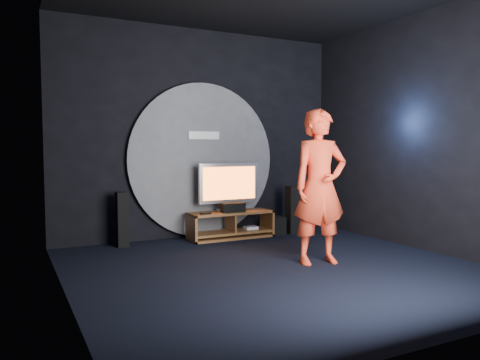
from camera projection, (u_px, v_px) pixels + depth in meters
name	position (u px, v px, depth m)	size (l,w,h in m)	color
floor	(278.00, 269.00, 5.86)	(5.00, 5.00, 0.00)	black
back_wall	(201.00, 134.00, 7.96)	(5.00, 0.04, 3.50)	black
front_wall	(453.00, 117.00, 3.51)	(5.00, 0.04, 3.50)	black
left_wall	(62.00, 124.00, 4.61)	(0.04, 5.00, 3.50)	black
right_wall	(424.00, 132.00, 6.87)	(0.04, 5.00, 3.50)	black
wall_disc_panel	(203.00, 160.00, 7.94)	(2.60, 0.11, 2.60)	#515156
media_console	(231.00, 227.00, 7.83)	(1.45, 0.45, 0.45)	brown
tv	(229.00, 185.00, 7.83)	(1.08, 0.22, 0.81)	#BBBCC3
center_speaker	(233.00, 208.00, 7.72)	(0.40, 0.15, 0.15)	black
remote	(206.00, 214.00, 7.47)	(0.18, 0.05, 0.02)	black
tower_speaker_left	(122.00, 219.00, 7.13)	(0.17, 0.19, 0.84)	black
tower_speaker_right	(292.00, 210.00, 8.23)	(0.17, 0.19, 0.84)	black
subwoofer	(275.00, 225.00, 8.18)	(0.28, 0.28, 0.31)	black
player	(320.00, 187.00, 6.08)	(0.74, 0.48, 2.02)	red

